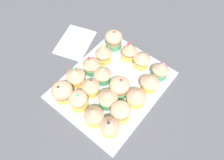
% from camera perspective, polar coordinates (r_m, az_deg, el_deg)
% --- Properties ---
extents(ground_plane, '(1.80, 1.80, 0.03)m').
position_cam_1_polar(ground_plane, '(0.77, -0.00, -2.18)').
color(ground_plane, '#4C4C51').
extents(baking_tray, '(0.31, 0.37, 0.01)m').
position_cam_1_polar(baking_tray, '(0.76, -0.00, -1.41)').
color(baking_tray, silver).
rests_on(baking_tray, ground_plane).
extents(cupcake_0, '(0.07, 0.07, 0.07)m').
position_cam_1_polar(cupcake_0, '(0.71, -12.74, -3.01)').
color(cupcake_0, '#EFC651').
rests_on(cupcake_0, baking_tray).
extents(cupcake_1, '(0.06, 0.06, 0.07)m').
position_cam_1_polar(cupcake_1, '(0.69, -8.66, -5.35)').
color(cupcake_1, '#EFC651').
rests_on(cupcake_1, baking_tray).
extents(cupcake_2, '(0.06, 0.06, 0.07)m').
position_cam_1_polar(cupcake_2, '(0.66, -4.75, -9.03)').
color(cupcake_2, '#EFC651').
rests_on(cupcake_2, baking_tray).
extents(cupcake_3, '(0.06, 0.06, 0.08)m').
position_cam_1_polar(cupcake_3, '(0.65, -0.64, -11.78)').
color(cupcake_3, '#EFC651').
rests_on(cupcake_3, baking_tray).
extents(cupcake_4, '(0.07, 0.07, 0.07)m').
position_cam_1_polar(cupcake_4, '(0.74, -9.49, 1.06)').
color(cupcake_4, '#EFC651').
rests_on(cupcake_4, baking_tray).
extents(cupcake_5, '(0.06, 0.06, 0.08)m').
position_cam_1_polar(cupcake_5, '(0.70, -5.60, -1.47)').
color(cupcake_5, '#EFC651').
rests_on(cupcake_5, baking_tray).
extents(cupcake_6, '(0.06, 0.06, 0.08)m').
position_cam_1_polar(cupcake_6, '(0.68, -1.09, -4.51)').
color(cupcake_6, '#4C9E6B').
rests_on(cupcake_6, baking_tray).
extents(cupcake_7, '(0.06, 0.06, 0.06)m').
position_cam_1_polar(cupcake_7, '(0.67, 2.24, -8.24)').
color(cupcake_7, '#EFC651').
rests_on(cupcake_7, baking_tray).
extents(cupcake_8, '(0.06, 0.06, 0.08)m').
position_cam_1_polar(cupcake_8, '(0.75, -5.62, 4.11)').
color(cupcake_8, '#4C9E6B').
rests_on(cupcake_8, baking_tray).
extents(cupcake_9, '(0.06, 0.06, 0.08)m').
position_cam_1_polar(cupcake_9, '(0.73, -2.49, 1.65)').
color(cupcake_9, '#4C9E6B').
rests_on(cupcake_9, baking_tray).
extents(cupcake_10, '(0.07, 0.07, 0.07)m').
position_cam_1_polar(cupcake_10, '(0.71, 1.98, -1.80)').
color(cupcake_10, '#4C9E6B').
rests_on(cupcake_10, baking_tray).
extents(cupcake_11, '(0.06, 0.06, 0.07)m').
position_cam_1_polar(cupcake_11, '(0.69, 6.31, -4.30)').
color(cupcake_11, '#EFC651').
rests_on(cupcake_11, baking_tray).
extents(cupcake_12, '(0.06, 0.06, 0.08)m').
position_cam_1_polar(cupcake_12, '(0.78, -2.26, 7.06)').
color(cupcake_12, '#EFC651').
rests_on(cupcake_12, baking_tray).
extents(cupcake_13, '(0.06, 0.06, 0.07)m').
position_cam_1_polar(cupcake_13, '(0.72, 9.83, -0.47)').
color(cupcake_13, '#EFC651').
rests_on(cupcake_13, baking_tray).
extents(cupcake_14, '(0.07, 0.07, 0.07)m').
position_cam_1_polar(cupcake_14, '(0.82, 0.46, 10.47)').
color(cupcake_14, '#4C9E6B').
rests_on(cupcake_14, baking_tray).
extents(cupcake_15, '(0.06, 0.06, 0.08)m').
position_cam_1_polar(cupcake_15, '(0.79, 4.52, 7.73)').
color(cupcake_15, '#EFC651').
rests_on(cupcake_15, baking_tray).
extents(cupcake_16, '(0.06, 0.06, 0.07)m').
position_cam_1_polar(cupcake_16, '(0.77, 7.80, 5.51)').
color(cupcake_16, '#EFC651').
rests_on(cupcake_16, baking_tray).
extents(cupcake_17, '(0.06, 0.06, 0.08)m').
position_cam_1_polar(cupcake_17, '(0.76, 12.55, 2.73)').
color(cupcake_17, '#4C9E6B').
rests_on(cupcake_17, baking_tray).
extents(napkin, '(0.16, 0.19, 0.01)m').
position_cam_1_polar(napkin, '(0.89, -9.60, 9.72)').
color(napkin, white).
rests_on(napkin, ground_plane).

